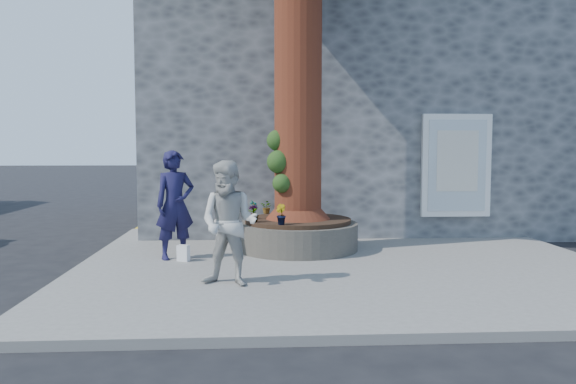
{
  "coord_description": "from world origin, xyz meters",
  "views": [
    {
      "loc": [
        -0.02,
        -8.7,
        2.07
      ],
      "look_at": [
        0.6,
        1.8,
        1.25
      ],
      "focal_mm": 35.0,
      "sensor_mm": 36.0,
      "label": 1
    }
  ],
  "objects": [
    {
      "name": "yellow_line",
      "position": [
        -3.05,
        1.0,
        0.0
      ],
      "size": [
        0.1,
        30.0,
        0.01
      ],
      "primitive_type": "cube",
      "color": "yellow",
      "rests_on": "ground"
    },
    {
      "name": "man",
      "position": [
        -1.43,
        1.22,
        1.08
      ],
      "size": [
        0.83,
        0.72,
        1.91
      ],
      "primitive_type": "imported",
      "rotation": [
        0.0,
        0.0,
        0.46
      ],
      "color": "#161438",
      "rests_on": "pavement"
    },
    {
      "name": "stone_shop",
      "position": [
        2.5,
        7.2,
        3.16
      ],
      "size": [
        10.3,
        8.3,
        6.3
      ],
      "color": "#444648",
      "rests_on": "ground"
    },
    {
      "name": "ground",
      "position": [
        0.0,
        0.0,
        0.0
      ],
      "size": [
        120.0,
        120.0,
        0.0
      ],
      "primitive_type": "plane",
      "color": "black",
      "rests_on": "ground"
    },
    {
      "name": "shopping_bag",
      "position": [
        -1.27,
        0.99,
        0.26
      ],
      "size": [
        0.23,
        0.19,
        0.28
      ],
      "primitive_type": "cube",
      "rotation": [
        0.0,
        0.0,
        -0.39
      ],
      "color": "white",
      "rests_on": "pavement"
    },
    {
      "name": "plant_c",
      "position": [
        -0.05,
        1.52,
        0.88
      ],
      "size": [
        0.22,
        0.22,
        0.32
      ],
      "primitive_type": "imported",
      "rotation": [
        0.0,
        0.0,
        3.43
      ],
      "color": "gray",
      "rests_on": "planter"
    },
    {
      "name": "planter",
      "position": [
        0.8,
        2.0,
        0.41
      ],
      "size": [
        2.3,
        2.3,
        0.6
      ],
      "color": "black",
      "rests_on": "pavement"
    },
    {
      "name": "plant_d",
      "position": [
        0.22,
        2.85,
        0.86
      ],
      "size": [
        0.33,
        0.33,
        0.28
      ],
      "primitive_type": "imported",
      "rotation": [
        0.0,
        0.0,
        5.54
      ],
      "color": "gray",
      "rests_on": "planter"
    },
    {
      "name": "woman",
      "position": [
        -0.39,
        -0.77,
        1.01
      ],
      "size": [
        1.03,
        0.91,
        1.78
      ],
      "primitive_type": "imported",
      "rotation": [
        0.0,
        0.0,
        -0.32
      ],
      "color": "#B1B0A9",
      "rests_on": "pavement"
    },
    {
      "name": "plant_b",
      "position": [
        0.43,
        1.15,
        0.9
      ],
      "size": [
        0.27,
        0.28,
        0.37
      ],
      "primitive_type": "imported",
      "rotation": [
        0.0,
        0.0,
        2.14
      ],
      "color": "gray",
      "rests_on": "planter"
    },
    {
      "name": "pavement",
      "position": [
        1.5,
        1.0,
        0.06
      ],
      "size": [
        9.0,
        8.0,
        0.12
      ],
      "primitive_type": "cube",
      "color": "slate",
      "rests_on": "ground"
    },
    {
      "name": "plant_a",
      "position": [
        -0.05,
        1.99,
        0.9
      ],
      "size": [
        0.22,
        0.23,
        0.36
      ],
      "primitive_type": "imported",
      "rotation": [
        0.0,
        0.0,
        0.84
      ],
      "color": "gray",
      "rests_on": "planter"
    }
  ]
}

